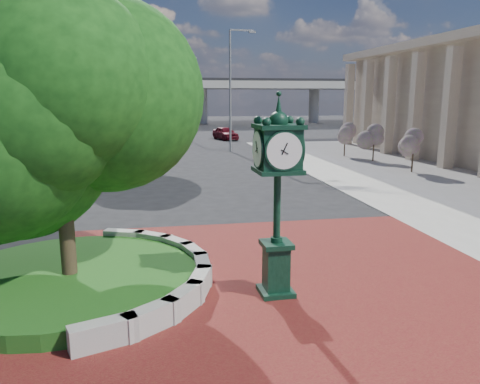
% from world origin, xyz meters
% --- Properties ---
extents(ground, '(200.00, 200.00, 0.00)m').
position_xyz_m(ground, '(0.00, 0.00, 0.00)').
color(ground, black).
rests_on(ground, ground).
extents(plaza, '(12.00, 12.00, 0.04)m').
position_xyz_m(plaza, '(0.00, -1.00, 0.02)').
color(plaza, maroon).
rests_on(plaza, ground).
extents(planter_wall, '(2.96, 6.77, 0.54)m').
position_xyz_m(planter_wall, '(-2.71, -0.00, 0.27)').
color(planter_wall, '#9E9B93').
rests_on(planter_wall, ground).
extents(grass_bed, '(6.10, 6.10, 0.40)m').
position_xyz_m(grass_bed, '(-5.00, 0.00, 0.20)').
color(grass_bed, '#164F16').
rests_on(grass_bed, ground).
extents(overpass, '(90.00, 12.00, 7.50)m').
position_xyz_m(overpass, '(-0.22, 70.00, 6.54)').
color(overpass, '#9E9B93').
rests_on(overpass, ground).
extents(tree_planter, '(5.20, 5.20, 6.33)m').
position_xyz_m(tree_planter, '(-5.00, 0.00, 3.72)').
color(tree_planter, '#38281C').
rests_on(tree_planter, ground).
extents(tree_street, '(4.40, 4.40, 5.45)m').
position_xyz_m(tree_street, '(-4.00, 18.00, 3.24)').
color(tree_street, '#38281C').
rests_on(tree_street, ground).
extents(post_clock, '(1.00, 1.00, 4.61)m').
position_xyz_m(post_clock, '(-0.19, -1.25, 2.53)').
color(post_clock, black).
rests_on(post_clock, ground).
extents(parked_car, '(2.72, 4.45, 1.41)m').
position_xyz_m(parked_car, '(4.50, 39.06, 0.71)').
color(parked_car, '#530B15').
rests_on(parked_car, ground).
extents(street_lamp_near, '(2.23, 0.39, 9.92)m').
position_xyz_m(street_lamp_near, '(3.53, 27.85, 5.82)').
color(street_lamp_near, slate).
rests_on(street_lamp_near, ground).
extents(street_lamp_far, '(2.04, 0.41, 9.09)m').
position_xyz_m(street_lamp_far, '(0.25, 43.85, 5.33)').
color(street_lamp_far, slate).
rests_on(street_lamp_far, ground).
extents(shrub_near, '(1.20, 1.20, 2.20)m').
position_xyz_m(shrub_near, '(12.49, 14.81, 1.59)').
color(shrub_near, '#38281C').
rests_on(shrub_near, ground).
extents(shrub_mid, '(1.20, 1.20, 2.20)m').
position_xyz_m(shrub_mid, '(12.47, 20.05, 1.59)').
color(shrub_mid, '#38281C').
rests_on(shrub_mid, ground).
extents(shrub_far, '(1.20, 1.20, 2.20)m').
position_xyz_m(shrub_far, '(11.50, 23.00, 1.59)').
color(shrub_far, '#38281C').
rests_on(shrub_far, ground).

